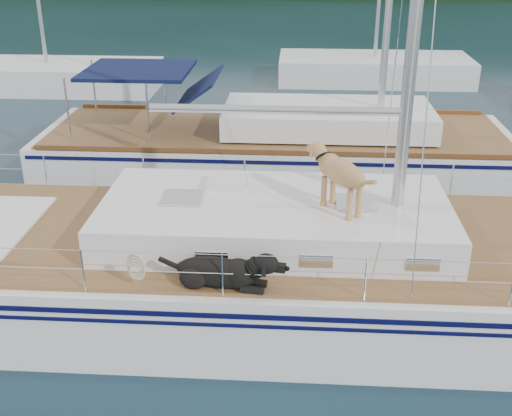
{
  "coord_description": "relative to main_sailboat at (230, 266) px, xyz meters",
  "views": [
    {
      "loc": [
        1.08,
        -8.77,
        5.62
      ],
      "look_at": [
        0.5,
        0.2,
        1.6
      ],
      "focal_mm": 45.0,
      "sensor_mm": 36.0,
      "label": 1
    }
  ],
  "objects": [
    {
      "name": "bg_boat_west",
      "position": [
        -8.1,
        14.01,
        -0.23
      ],
      "size": [
        8.0,
        3.0,
        11.65
      ],
      "color": "white",
      "rests_on": "ground"
    },
    {
      "name": "ground",
      "position": [
        -0.1,
        0.01,
        -0.68
      ],
      "size": [
        120.0,
        120.0,
        0.0
      ],
      "primitive_type": "plane",
      "color": "black",
      "rests_on": "ground"
    },
    {
      "name": "bg_boat_center",
      "position": [
        3.9,
        16.01,
        -0.23
      ],
      "size": [
        7.2,
        3.0,
        11.65
      ],
      "color": "white",
      "rests_on": "ground"
    },
    {
      "name": "main_sailboat",
      "position": [
        0.0,
        0.0,
        0.0
      ],
      "size": [
        12.0,
        3.8,
        14.01
      ],
      "color": "white",
      "rests_on": "ground"
    },
    {
      "name": "neighbor_sailboat",
      "position": [
        0.62,
        5.79,
        -0.05
      ],
      "size": [
        11.0,
        3.5,
        13.3
      ],
      "color": "white",
      "rests_on": "ground"
    }
  ]
}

